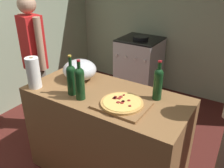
{
  "coord_description": "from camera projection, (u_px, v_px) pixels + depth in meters",
  "views": [
    {
      "loc": [
        1.01,
        -0.73,
        1.85
      ],
      "look_at": [
        0.01,
        0.86,
        0.94
      ],
      "focal_mm": 38.21,
      "sensor_mm": 36.0,
      "label": 1
    }
  ],
  "objects": [
    {
      "name": "ground_plane",
      "position": [
        136.0,
        136.0,
        2.93
      ],
      "size": [
        4.23,
        3.42,
        0.02
      ],
      "primitive_type": "cube",
      "color": "#511E19"
    },
    {
      "name": "kitchen_wall_rear",
      "position": [
        186.0,
        10.0,
        3.46
      ],
      "size": [
        4.23,
        0.1,
        2.6
      ],
      "primitive_type": "cube",
      "color": "#99A889",
      "rests_on": "ground_plane"
    },
    {
      "name": "kitchen_wall_left",
      "position": [
        18.0,
        13.0,
        3.25
      ],
      "size": [
        0.1,
        3.42,
        2.6
      ],
      "primitive_type": "cube",
      "color": "#99A889",
      "rests_on": "ground_plane"
    },
    {
      "name": "counter",
      "position": [
        106.0,
        135.0,
        2.23
      ],
      "size": [
        1.43,
        0.66,
        0.89
      ],
      "primitive_type": "cube",
      "color": "olive",
      "rests_on": "ground_plane"
    },
    {
      "name": "cutting_board",
      "position": [
        122.0,
        105.0,
        1.84
      ],
      "size": [
        0.4,
        0.32,
        0.02
      ],
      "primitive_type": "cube",
      "color": "olive",
      "rests_on": "counter"
    },
    {
      "name": "pizza",
      "position": [
        122.0,
        103.0,
        1.84
      ],
      "size": [
        0.33,
        0.33,
        0.03
      ],
      "color": "tan",
      "rests_on": "cutting_board"
    },
    {
      "name": "mixing_bowl",
      "position": [
        80.0,
        70.0,
        2.26
      ],
      "size": [
        0.32,
        0.32,
        0.19
      ],
      "color": "#B2B2B7",
      "rests_on": "counter"
    },
    {
      "name": "paper_towel_roll",
      "position": [
        33.0,
        73.0,
        2.09
      ],
      "size": [
        0.12,
        0.12,
        0.28
      ],
      "color": "white",
      "rests_on": "counter"
    },
    {
      "name": "wine_bottle_clear",
      "position": [
        80.0,
        82.0,
        1.89
      ],
      "size": [
        0.08,
        0.08,
        0.34
      ],
      "color": "#143819",
      "rests_on": "counter"
    },
    {
      "name": "wine_bottle_green",
      "position": [
        71.0,
        78.0,
        1.97
      ],
      "size": [
        0.08,
        0.08,
        0.35
      ],
      "color": "#143819",
      "rests_on": "counter"
    },
    {
      "name": "wine_bottle_amber",
      "position": [
        158.0,
        82.0,
        1.89
      ],
      "size": [
        0.07,
        0.07,
        0.33
      ],
      "color": "#143819",
      "rests_on": "counter"
    },
    {
      "name": "stove",
      "position": [
        139.0,
        66.0,
        3.78
      ],
      "size": [
        0.61,
        0.62,
        0.94
      ],
      "color": "#B7B7BC",
      "rests_on": "ground_plane"
    },
    {
      "name": "person_in_stripes",
      "position": [
        35.0,
        58.0,
        2.71
      ],
      "size": [
        0.38,
        0.24,
        1.62
      ],
      "color": "slate",
      "rests_on": "ground_plane"
    }
  ]
}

